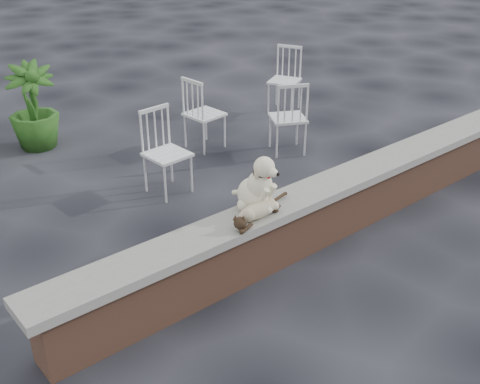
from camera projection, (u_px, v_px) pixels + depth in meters
ground at (334, 231)px, 5.82m from camera, size 60.00×60.00×0.00m
brick_wall at (336, 209)px, 5.70m from camera, size 6.00×0.30×0.50m
capstone at (339, 182)px, 5.57m from camera, size 6.20×0.40×0.08m
dog at (254, 181)px, 4.92m from camera, size 0.41×0.50×0.51m
cat at (258, 209)px, 4.86m from camera, size 0.93×0.39×0.15m
chair_d at (284, 80)px, 8.75m from camera, size 0.76×0.76×0.94m
chair_b at (167, 153)px, 6.35m from camera, size 0.60×0.60×0.94m
chair_c at (288, 117)px, 7.35m from camera, size 0.76×0.76×0.94m
chair_e at (204, 113)px, 7.47m from camera, size 0.61×0.61×0.94m
potted_plant_b at (33, 107)px, 7.44m from camera, size 0.76×0.76×1.10m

